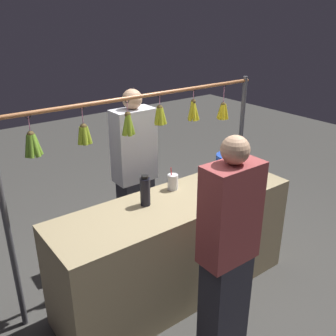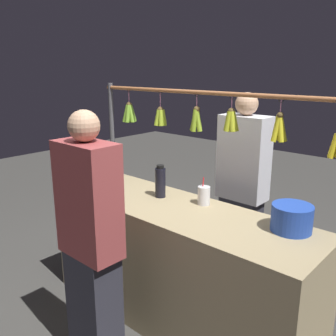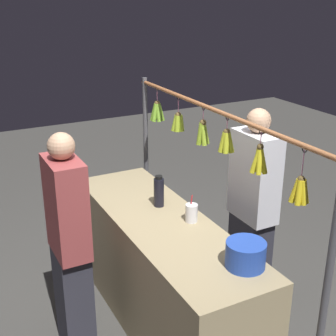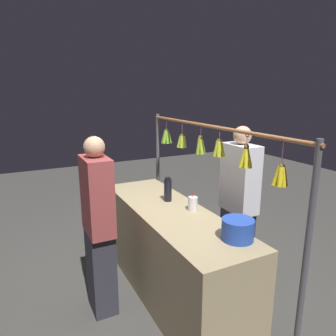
# 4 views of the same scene
# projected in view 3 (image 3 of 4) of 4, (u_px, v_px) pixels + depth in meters

# --- Properties ---
(ground_plane) EXTENTS (12.00, 12.00, 0.00)m
(ground_plane) POSITION_uv_depth(u_px,v_px,m) (163.00, 322.00, 3.74)
(ground_plane) COLOR #3F3E3A
(market_counter) EXTENTS (2.07, 0.63, 0.90)m
(market_counter) POSITION_uv_depth(u_px,v_px,m) (163.00, 273.00, 3.58)
(market_counter) COLOR tan
(market_counter) RESTS_ON ground
(display_rack) EXTENTS (2.42, 0.12, 1.70)m
(display_rack) POSITION_uv_depth(u_px,v_px,m) (211.00, 165.00, 3.50)
(display_rack) COLOR #4C4C51
(display_rack) RESTS_ON ground
(water_bottle) EXTENTS (0.08, 0.08, 0.25)m
(water_bottle) POSITION_uv_depth(u_px,v_px,m) (159.00, 192.00, 3.60)
(water_bottle) COLOR black
(water_bottle) RESTS_ON market_counter
(blue_bucket) EXTENTS (0.24, 0.24, 0.16)m
(blue_bucket) POSITION_uv_depth(u_px,v_px,m) (246.00, 254.00, 2.83)
(blue_bucket) COLOR #2448B0
(blue_bucket) RESTS_ON market_counter
(drink_cup) EXTENTS (0.09, 0.09, 0.20)m
(drink_cup) POSITION_uv_depth(u_px,v_px,m) (191.00, 213.00, 3.38)
(drink_cup) COLOR silver
(drink_cup) RESTS_ON market_counter
(vendor_person) EXTENTS (0.39, 0.21, 1.66)m
(vendor_person) POSITION_uv_depth(u_px,v_px,m) (252.00, 213.00, 3.69)
(vendor_person) COLOR #2D2D38
(vendor_person) RESTS_ON ground
(customer_person) EXTENTS (0.39, 0.21, 1.63)m
(customer_person) POSITION_uv_depth(u_px,v_px,m) (70.00, 248.00, 3.23)
(customer_person) COLOR #2D2D38
(customer_person) RESTS_ON ground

